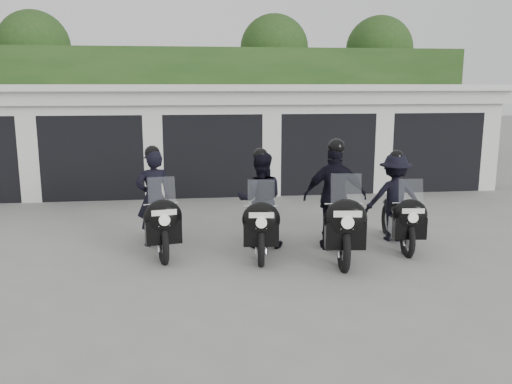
{
  "coord_description": "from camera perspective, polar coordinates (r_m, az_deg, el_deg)",
  "views": [
    {
      "loc": [
        -0.71,
        -8.73,
        2.98
      ],
      "look_at": [
        0.53,
        0.83,
        1.05
      ],
      "focal_mm": 38.0,
      "sensor_mm": 36.0,
      "label": 1
    }
  ],
  "objects": [
    {
      "name": "garage_block",
      "position": [
        16.87,
        -4.99,
        5.99
      ],
      "size": [
        16.4,
        6.8,
        2.96
      ],
      "color": "silver",
      "rests_on": "ground"
    },
    {
      "name": "background_vegetation",
      "position": [
        21.67,
        -4.63,
        10.73
      ],
      "size": [
        20.0,
        3.9,
        5.8
      ],
      "color": "#1E3D16",
      "rests_on": "ground"
    },
    {
      "name": "police_bike_d",
      "position": [
        10.57,
        14.56,
        -1.11
      ],
      "size": [
        1.14,
        2.08,
        1.81
      ],
      "rotation": [
        0.0,
        0.0,
        -0.12
      ],
      "color": "black",
      "rests_on": "ground"
    },
    {
      "name": "police_bike_a",
      "position": [
        9.93,
        -10.44,
        -1.74
      ],
      "size": [
        0.91,
        2.21,
        1.94
      ],
      "rotation": [
        0.0,
        0.0,
        0.18
      ],
      "color": "black",
      "rests_on": "ground"
    },
    {
      "name": "police_bike_c",
      "position": [
        9.7,
        8.46,
        -1.27
      ],
      "size": [
        1.21,
        2.4,
        2.09
      ],
      "rotation": [
        0.0,
        0.0,
        -0.13
      ],
      "color": "black",
      "rests_on": "ground"
    },
    {
      "name": "police_bike_b",
      "position": [
        9.79,
        0.46,
        -1.54
      ],
      "size": [
        0.94,
        2.18,
        1.9
      ],
      "rotation": [
        0.0,
        0.0,
        -0.12
      ],
      "color": "black",
      "rests_on": "ground"
    },
    {
      "name": "ground",
      "position": [
        9.25,
        -2.63,
        -7.49
      ],
      "size": [
        80.0,
        80.0,
        0.0
      ],
      "primitive_type": "plane",
      "color": "gray",
      "rests_on": "ground"
    }
  ]
}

